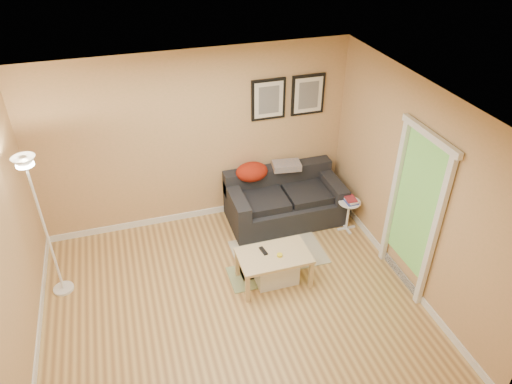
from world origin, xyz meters
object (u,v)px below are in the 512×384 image
Objects in this scene: side_table at (348,215)px; book_stack at (351,200)px; sofa at (285,198)px; coffee_table at (274,268)px; storage_bin at (275,269)px; floor_lamp at (46,233)px.

side_table is 2.28× the size of book_stack.
sofa reaches higher than coffee_table.
sofa is at bearing 147.30° from side_table.
book_stack is at bearing -29.39° from side_table.
storage_bin is (0.04, 0.03, -0.06)m from coffee_table.
side_table reaches higher than storage_bin.
coffee_table is at bearing -115.96° from sofa.
coffee_table reaches higher than storage_bin.
storage_bin is at bearing -141.07° from book_stack.
storage_bin is (-0.57, -1.22, -0.21)m from sofa.
sofa is 0.87× the size of floor_lamp.
book_stack is at bearing 26.59° from storage_bin.
sofa is at bearing 64.88° from storage_bin.
floor_lamp reaches higher than coffee_table.
sofa is 1.36m from storage_bin.
storage_bin is 1.12× the size of side_table.
coffee_table is 1.59m from side_table.
storage_bin is 1.59m from book_stack.
side_table is (0.80, -0.52, -0.13)m from sofa.
side_table is at bearing 46.16° from coffee_table.
coffee_table is 0.07m from storage_bin.
book_stack is (1.42, 0.72, 0.30)m from coffee_table.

